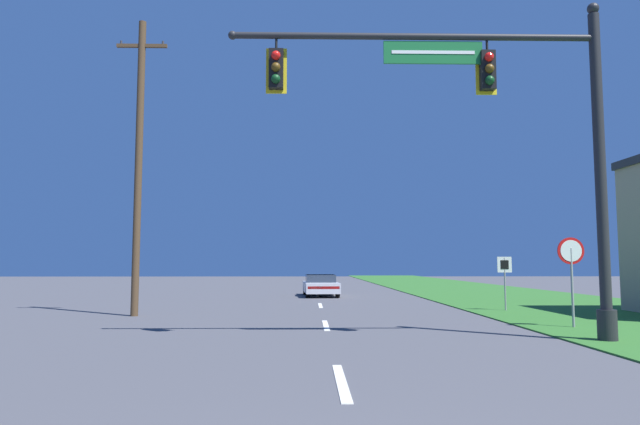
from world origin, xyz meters
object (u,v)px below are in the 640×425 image
(stop_sign, at_px, (571,261))
(route_sign_post, at_px, (505,271))
(utility_pole_near, at_px, (139,161))
(car_ahead, at_px, (321,285))
(signal_mast, at_px, (509,131))

(stop_sign, distance_m, route_sign_post, 5.79)
(route_sign_post, distance_m, utility_pole_near, 14.19)
(car_ahead, distance_m, stop_sign, 17.70)
(signal_mast, relative_size, utility_pole_near, 0.86)
(car_ahead, bearing_deg, stop_sign, -67.53)
(route_sign_post, bearing_deg, utility_pole_near, -172.72)
(signal_mast, distance_m, utility_pole_near, 12.79)
(route_sign_post, xyz_separation_m, utility_pole_near, (-13.53, -1.73, 3.90))
(car_ahead, relative_size, route_sign_post, 2.33)
(signal_mast, xyz_separation_m, utility_pole_near, (-10.79, 6.84, 0.50))
(signal_mast, bearing_deg, stop_sign, 46.41)
(car_ahead, relative_size, stop_sign, 1.89)
(car_ahead, bearing_deg, utility_pole_near, -118.64)
(stop_sign, bearing_deg, signal_mast, -133.59)
(stop_sign, bearing_deg, utility_pole_near, 163.22)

